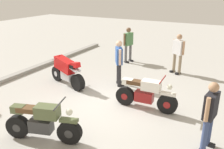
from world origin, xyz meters
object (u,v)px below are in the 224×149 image
object	(u,v)px
motorcycle_olive_vintage	(42,123)
person_in_white_shirt	(178,51)
person_in_green_shirt	(128,43)
motorcycle_cream_vintage	(145,94)
motorcycle_red_sportbike	(66,70)
person_in_black_shirt	(210,112)
person_in_blue_shirt	(119,60)

from	to	relation	value
motorcycle_olive_vintage	person_in_white_shirt	size ratio (longest dim) A/B	1.12
person_in_green_shirt	person_in_white_shirt	world-z (taller)	person_in_green_shirt
motorcycle_cream_vintage	motorcycle_red_sportbike	bearing A→B (deg)	170.68
person_in_green_shirt	person_in_black_shirt	xyz separation A→B (m)	(-5.48, -4.48, -0.04)
person_in_blue_shirt	person_in_black_shirt	bearing A→B (deg)	-69.69
motorcycle_cream_vintage	person_in_white_shirt	bearing A→B (deg)	86.79
motorcycle_red_sportbike	person_in_white_shirt	xyz separation A→B (m)	(3.35, -3.36, 0.39)
person_in_black_shirt	motorcycle_cream_vintage	bearing A→B (deg)	157.18
person_in_black_shirt	person_in_green_shirt	bearing A→B (deg)	138.20
motorcycle_red_sportbike	person_in_white_shirt	world-z (taller)	person_in_white_shirt
motorcycle_cream_vintage	person_in_white_shirt	size ratio (longest dim) A/B	1.14
person_in_white_shirt	person_in_green_shirt	bearing A→B (deg)	-69.74
motorcycle_red_sportbike	person_in_green_shirt	distance (m)	3.98
motorcycle_olive_vintage	person_in_green_shirt	distance (m)	7.07
motorcycle_cream_vintage	motorcycle_red_sportbike	distance (m)	3.35
motorcycle_cream_vintage	person_in_blue_shirt	distance (m)	2.14
person_in_white_shirt	motorcycle_olive_vintage	bearing A→B (deg)	17.53
person_in_green_shirt	person_in_black_shirt	size ratio (longest dim) A/B	1.03
motorcycle_olive_vintage	person_in_blue_shirt	size ratio (longest dim) A/B	1.11
motorcycle_red_sportbike	person_in_green_shirt	xyz separation A→B (m)	(3.88, -0.80, 0.39)
motorcycle_red_sportbike	person_in_black_shirt	xyz separation A→B (m)	(-1.60, -5.27, 0.36)
motorcycle_cream_vintage	person_in_green_shirt	bearing A→B (deg)	117.99
person_in_green_shirt	motorcycle_cream_vintage	bearing A→B (deg)	-42.30
motorcycle_cream_vintage	person_in_white_shirt	distance (m)	3.77
motorcycle_red_sportbike	person_in_black_shirt	bearing A→B (deg)	-179.09
motorcycle_olive_vintage	person_in_green_shirt	world-z (taller)	person_in_green_shirt
person_in_blue_shirt	person_in_black_shirt	size ratio (longest dim) A/B	1.03
motorcycle_cream_vintage	person_in_black_shirt	world-z (taller)	person_in_black_shirt
motorcycle_olive_vintage	person_in_blue_shirt	xyz separation A→B (m)	(4.07, -0.04, 0.51)
person_in_blue_shirt	person_in_black_shirt	xyz separation A→B (m)	(-2.55, -3.53, -0.04)
motorcycle_cream_vintage	person_in_black_shirt	distance (m)	2.34
motorcycle_olive_vintage	motorcycle_red_sportbike	distance (m)	3.55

